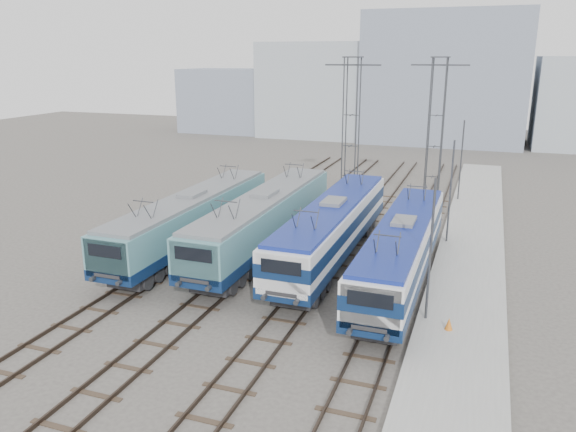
# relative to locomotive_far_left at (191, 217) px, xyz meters

# --- Properties ---
(ground) EXTENTS (160.00, 160.00, 0.00)m
(ground) POSITION_rel_locomotive_far_left_xyz_m (6.75, -7.47, -2.21)
(ground) COLOR #514C47
(platform) EXTENTS (4.00, 70.00, 0.30)m
(platform) POSITION_rel_locomotive_far_left_xyz_m (16.95, 0.53, -2.06)
(platform) COLOR #9E9E99
(platform) RESTS_ON ground
(locomotive_far_left) EXTENTS (2.80, 17.70, 3.33)m
(locomotive_far_left) POSITION_rel_locomotive_far_left_xyz_m (0.00, 0.00, 0.00)
(locomotive_far_left) COLOR #0D2249
(locomotive_far_left) RESTS_ON ground
(locomotive_center_left) EXTENTS (2.91, 18.38, 3.46)m
(locomotive_center_left) POSITION_rel_locomotive_far_left_xyz_m (4.50, 1.14, 0.08)
(locomotive_center_left) COLOR #0D2249
(locomotive_center_left) RESTS_ON ground
(locomotive_center_right) EXTENTS (2.84, 17.95, 3.37)m
(locomotive_center_right) POSITION_rel_locomotive_far_left_xyz_m (9.00, 0.98, 0.08)
(locomotive_center_right) COLOR #0D2249
(locomotive_center_right) RESTS_ON ground
(locomotive_far_right) EXTENTS (2.73, 17.26, 3.24)m
(locomotive_far_right) POSITION_rel_locomotive_far_left_xyz_m (13.50, -1.25, 0.00)
(locomotive_far_right) COLOR #0D2249
(locomotive_far_right) RESTS_ON ground
(catenary_tower_west) EXTENTS (4.50, 1.20, 12.00)m
(catenary_tower_west) POSITION_rel_locomotive_far_left_xyz_m (6.75, 14.53, 4.43)
(catenary_tower_west) COLOR #3F4247
(catenary_tower_west) RESTS_ON ground
(catenary_tower_east) EXTENTS (4.50, 1.20, 12.00)m
(catenary_tower_east) POSITION_rel_locomotive_far_left_xyz_m (13.25, 16.53, 4.43)
(catenary_tower_east) COLOR #3F4247
(catenary_tower_east) RESTS_ON ground
(mast_front) EXTENTS (0.12, 0.12, 7.00)m
(mast_front) POSITION_rel_locomotive_far_left_xyz_m (15.35, -5.47, 1.29)
(mast_front) COLOR #3F4247
(mast_front) RESTS_ON ground
(mast_mid) EXTENTS (0.12, 0.12, 7.00)m
(mast_mid) POSITION_rel_locomotive_far_left_xyz_m (15.35, 6.53, 1.29)
(mast_mid) COLOR #3F4247
(mast_mid) RESTS_ON ground
(mast_rear) EXTENTS (0.12, 0.12, 7.00)m
(mast_rear) POSITION_rel_locomotive_far_left_xyz_m (15.35, 18.53, 1.29)
(mast_rear) COLOR #3F4247
(mast_rear) RESTS_ON ground
(safety_cone) EXTENTS (0.35, 0.35, 0.57)m
(safety_cone) POSITION_rel_locomotive_far_left_xyz_m (16.45, -6.30, -1.63)
(safety_cone) COLOR orange
(safety_cone) RESTS_ON platform
(building_west) EXTENTS (18.00, 12.00, 14.00)m
(building_west) POSITION_rel_locomotive_far_left_xyz_m (-7.25, 54.53, 4.79)
(building_west) COLOR #A5B0B9
(building_west) RESTS_ON ground
(building_center) EXTENTS (22.00, 14.00, 18.00)m
(building_center) POSITION_rel_locomotive_far_left_xyz_m (10.75, 54.53, 6.79)
(building_center) COLOR #828DA1
(building_center) RESTS_ON ground
(building_far_west) EXTENTS (14.00, 10.00, 10.00)m
(building_far_west) POSITION_rel_locomotive_far_left_xyz_m (-23.25, 54.53, 2.79)
(building_far_west) COLOR #828DA1
(building_far_west) RESTS_ON ground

